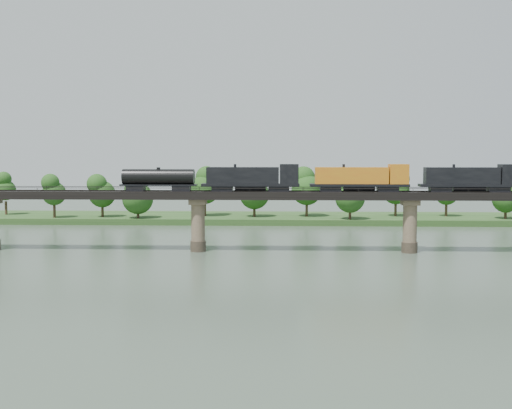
{
  "coord_description": "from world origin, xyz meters",
  "views": [
    {
      "loc": [
        15.98,
        -90.71,
        18.7
      ],
      "look_at": [
        11.05,
        30.0,
        9.0
      ],
      "focal_mm": 45.0,
      "sensor_mm": 36.0,
      "label": 1
    }
  ],
  "objects": [
    {
      "name": "ground",
      "position": [
        0.0,
        0.0,
        0.0
      ],
      "size": [
        400.0,
        400.0,
        0.0
      ],
      "primitive_type": "plane",
      "color": "#374638",
      "rests_on": "ground"
    },
    {
      "name": "far_bank",
      "position": [
        0.0,
        85.0,
        0.8
      ],
      "size": [
        300.0,
        24.0,
        1.6
      ],
      "primitive_type": "cube",
      "color": "#25461C",
      "rests_on": "ground"
    },
    {
      "name": "bridge",
      "position": [
        0.0,
        30.0,
        5.46
      ],
      "size": [
        236.0,
        30.0,
        11.5
      ],
      "color": "#473A2D",
      "rests_on": "ground"
    },
    {
      "name": "bridge_superstructure",
      "position": [
        0.0,
        30.0,
        11.79
      ],
      "size": [
        220.0,
        4.9,
        0.75
      ],
      "color": "black",
      "rests_on": "bridge"
    },
    {
      "name": "far_treeline",
      "position": [
        -8.21,
        80.52,
        8.83
      ],
      "size": [
        289.06,
        17.54,
        13.6
      ],
      "color": "#382619",
      "rests_on": "far_bank"
    },
    {
      "name": "freight_train",
      "position": [
        23.78,
        30.0,
        13.96
      ],
      "size": [
        74.81,
        2.91,
        5.15
      ],
      "color": "black",
      "rests_on": "bridge"
    }
  ]
}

